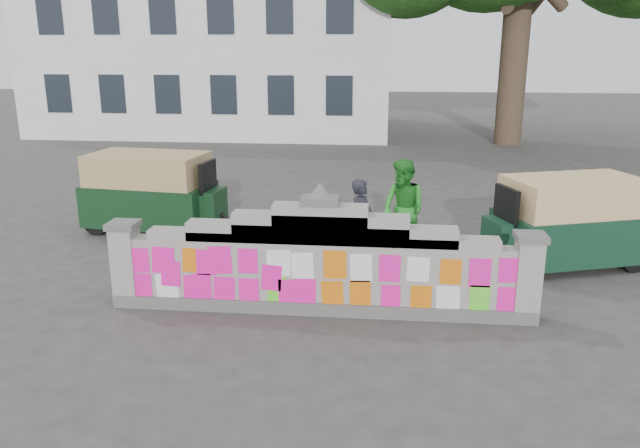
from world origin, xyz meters
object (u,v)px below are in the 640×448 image
object	(u,v)px
rickshaw_right	(568,221)
cyclist_rider	(361,236)
cyclist_bike	(361,253)
pedestrian	(403,210)
rickshaw_left	(153,191)

from	to	relation	value
rickshaw_right	cyclist_rider	bearing A→B (deg)	-4.42
cyclist_bike	pedestrian	world-z (taller)	pedestrian
cyclist_rider	pedestrian	xyz separation A→B (m)	(0.74, 1.12, 0.20)
cyclist_bike	pedestrian	distance (m)	1.43
rickshaw_right	cyclist_bike	bearing A→B (deg)	-4.42
rickshaw_left	rickshaw_right	distance (m)	8.44
cyclist_rider	rickshaw_left	world-z (taller)	rickshaw_left
cyclist_bike	rickshaw_right	distance (m)	3.84
pedestrian	rickshaw_left	size ratio (longest dim) A/B	0.60
cyclist_bike	cyclist_rider	bearing A→B (deg)	113.71
pedestrian	rickshaw_left	xyz separation A→B (m)	(-5.36, 1.29, -0.06)
cyclist_rider	pedestrian	size ratio (longest dim) A/B	0.78
cyclist_bike	rickshaw_right	size ratio (longest dim) A/B	0.55
pedestrian	rickshaw_left	distance (m)	5.51
cyclist_rider	rickshaw_right	world-z (taller)	rickshaw_right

